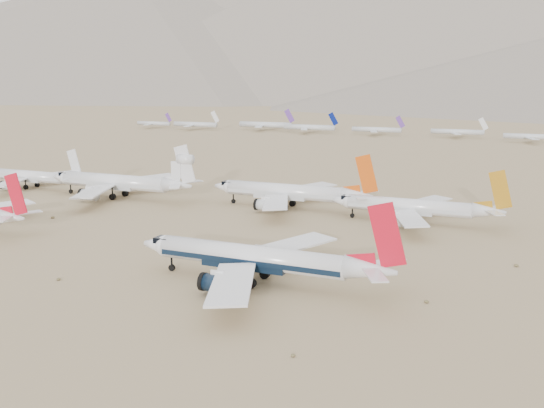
{
  "coord_description": "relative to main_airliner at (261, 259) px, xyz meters",
  "views": [
    {
      "loc": [
        40.08,
        -102.14,
        38.35
      ],
      "look_at": [
        -22.13,
        39.67,
        7.0
      ],
      "focal_mm": 40.0,
      "sensor_mm": 36.0,
      "label": 1
    }
  ],
  "objects": [
    {
      "name": "row2_orange_tail",
      "position": [
        -21.38,
        68.13,
        0.05
      ],
      "size": [
        50.44,
        49.34,
        17.99
      ],
      "color": "white",
      "rests_on": "ground"
    },
    {
      "name": "row2_gold_tail",
      "position": [
        17.62,
        63.25,
        -0.45
      ],
      "size": [
        45.6,
        44.6,
        16.24
      ],
      "color": "white",
      "rests_on": "ground"
    },
    {
      "name": "row2_white_trijet",
      "position": [
        -79.1,
        60.71,
        0.56
      ],
      "size": [
        54.17,
        52.94,
        19.19
      ],
      "color": "white",
      "rests_on": "ground"
    },
    {
      "name": "ground",
      "position": [
        6.62,
        0.75,
        -4.99
      ],
      "size": [
        7000.0,
        7000.0,
        0.0
      ],
      "primitive_type": "plane",
      "color": "#8F7453",
      "rests_on": "ground"
    },
    {
      "name": "distant_storage_row",
      "position": [
        -11.16,
        331.49,
        -0.6
      ],
      "size": [
        508.22,
        62.74,
        15.19
      ],
      "color": "silver",
      "rests_on": "ground"
    },
    {
      "name": "desert_scrub",
      "position": [
        -20.29,
        -23.32,
        -4.71
      ],
      "size": [
        219.83,
        121.67,
        0.63
      ],
      "color": "brown",
      "rests_on": "ground"
    },
    {
      "name": "main_airliner",
      "position": [
        0.0,
        0.0,
        0.0
      ],
      "size": [
        51.47,
        50.28,
        18.17
      ],
      "color": "white",
      "rests_on": "ground"
    },
    {
      "name": "row2_white_twin",
      "position": [
        -121.34,
        63.36,
        -0.66
      ],
      "size": [
        43.11,
        42.18,
        15.4
      ],
      "color": "white",
      "rests_on": "ground"
    }
  ]
}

